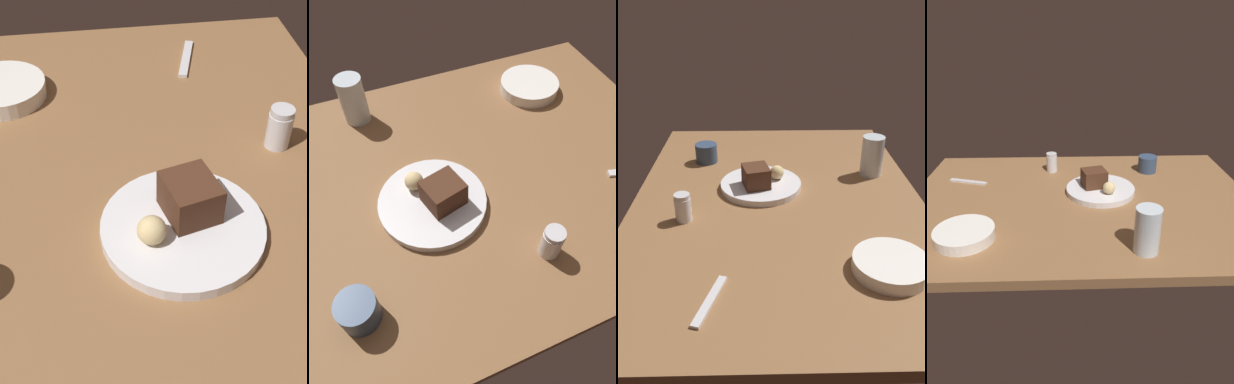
{
  "view_description": "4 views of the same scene",
  "coord_description": "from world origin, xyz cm",
  "views": [
    {
      "loc": [
        -57.71,
        6.9,
        61.39
      ],
      "look_at": [
        -0.06,
        -1.68,
        5.19
      ],
      "focal_mm": 48.54,
      "sensor_mm": 36.0,
      "label": 1
    },
    {
      "loc": [
        -18.91,
        -50.44,
        69.1
      ],
      "look_at": [
        -0.43,
        -6.49,
        6.19
      ],
      "focal_mm": 32.89,
      "sensor_mm": 36.0,
      "label": 2
    },
    {
      "loc": [
        106.41,
        -4.39,
        61.31
      ],
      "look_at": [
        0.76,
        -1.93,
        5.74
      ],
      "focal_mm": 38.85,
      "sensor_mm": 36.0,
      "label": 3
    },
    {
      "loc": [
        3.86,
        107.32,
        58.72
      ],
      "look_at": [
        0.13,
        -1.13,
        5.17
      ],
      "focal_mm": 32.51,
      "sensor_mm": 36.0,
      "label": 4
    }
  ],
  "objects": [
    {
      "name": "dining_table",
      "position": [
        0.0,
        0.0,
        1.5
      ],
      "size": [
        120.0,
        84.0,
        3.0
      ],
      "primitive_type": "cube",
      "color": "brown",
      "rests_on": "ground"
    },
    {
      "name": "dessert_plate",
      "position": [
        -7.19,
        -5.01,
        3.99
      ],
      "size": [
        24.54,
        24.54,
        1.97
      ],
      "primitive_type": "cylinder",
      "color": "silver",
      "rests_on": "dining_table"
    },
    {
      "name": "chocolate_cake_slice",
      "position": [
        -4.93,
        -6.39,
        8.07
      ],
      "size": [
        9.69,
        9.07,
        6.19
      ],
      "primitive_type": "cube",
      "rotation": [
        0.0,
        0.0,
        0.25
      ],
      "color": "#472819",
      "rests_on": "dessert_plate"
    },
    {
      "name": "bread_roll",
      "position": [
        -9.65,
        0.39,
        7.12
      ],
      "size": [
        4.3,
        4.3,
        4.3
      ],
      "primitive_type": "sphere",
      "color": "#DBC184",
      "rests_on": "dessert_plate"
    },
    {
      "name": "salt_shaker",
      "position": [
        11.04,
        -25.54,
        6.82
      ],
      "size": [
        4.38,
        4.38,
        7.75
      ],
      "color": "silver",
      "rests_on": "dining_table"
    },
    {
      "name": "water_glass",
      "position": [
        -16.33,
        30.86,
        9.49
      ],
      "size": [
        6.96,
        6.96,
        12.99
      ],
      "primitive_type": "cylinder",
      "color": "silver",
      "rests_on": "dining_table"
    },
    {
      "name": "side_bowl",
      "position": [
        33.8,
        23.57,
        4.64
      ],
      "size": [
        17.09,
        17.09,
        3.28
      ],
      "primitive_type": "cylinder",
      "color": "white",
      "rests_on": "dining_table"
    },
    {
      "name": "coffee_cup",
      "position": [
        -27.96,
        -23.88,
        6.25
      ],
      "size": [
        7.48,
        7.48,
        6.49
      ],
      "primitive_type": "cylinder",
      "color": "#334766",
      "rests_on": "dining_table"
    }
  ]
}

